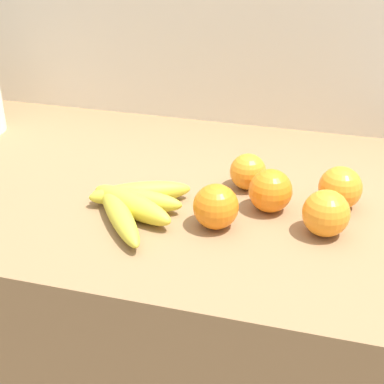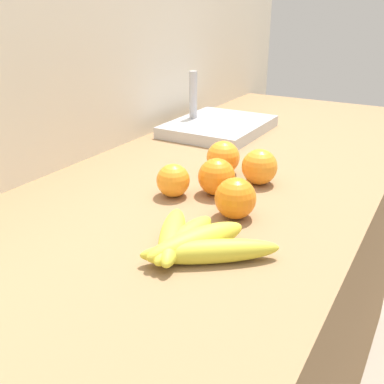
# 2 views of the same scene
# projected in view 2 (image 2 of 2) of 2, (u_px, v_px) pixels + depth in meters

# --- Properties ---
(counter) EXTENTS (1.99, 0.68, 0.92)m
(counter) POSITION_uv_depth(u_px,v_px,m) (207.00, 346.00, 1.15)
(counter) COLOR olive
(counter) RESTS_ON ground
(wall_back) EXTENTS (2.39, 0.06, 1.30)m
(wall_back) POSITION_uv_depth(u_px,v_px,m) (93.00, 247.00, 1.25)
(wall_back) COLOR silver
(wall_back) RESTS_ON ground
(banana_bunch) EXTENTS (0.18, 0.23, 0.04)m
(banana_bunch) POSITION_uv_depth(u_px,v_px,m) (191.00, 242.00, 0.69)
(banana_bunch) COLOR gold
(banana_bunch) RESTS_ON counter
(orange_back_left) EXTENTS (0.08, 0.08, 0.08)m
(orange_back_left) POSITION_uv_depth(u_px,v_px,m) (221.00, 157.00, 1.01)
(orange_back_left) COLOR orange
(orange_back_left) RESTS_ON counter
(orange_front) EXTENTS (0.08, 0.08, 0.08)m
(orange_front) POSITION_uv_depth(u_px,v_px,m) (217.00, 177.00, 0.89)
(orange_front) COLOR orange
(orange_front) RESTS_ON counter
(orange_far_right) EXTENTS (0.08, 0.08, 0.08)m
(orange_far_right) POSITION_uv_depth(u_px,v_px,m) (259.00, 167.00, 0.95)
(orange_far_right) COLOR orange
(orange_far_right) RESTS_ON counter
(orange_back_right) EXTENTS (0.08, 0.08, 0.08)m
(orange_back_right) POSITION_uv_depth(u_px,v_px,m) (235.00, 198.00, 0.79)
(orange_back_right) COLOR orange
(orange_back_right) RESTS_ON counter
(orange_right) EXTENTS (0.07, 0.07, 0.07)m
(orange_right) POSITION_uv_depth(u_px,v_px,m) (173.00, 180.00, 0.89)
(orange_right) COLOR orange
(orange_right) RESTS_ON counter
(sink_basin) EXTENTS (0.32, 0.26, 0.17)m
(sink_basin) POSITION_uv_depth(u_px,v_px,m) (218.00, 126.00, 1.34)
(sink_basin) COLOR #B7BABF
(sink_basin) RESTS_ON counter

